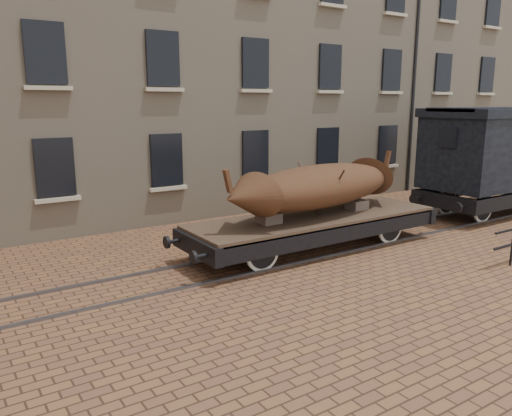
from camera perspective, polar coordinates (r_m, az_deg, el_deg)
ground at (r=14.33m, az=7.53°, el=-4.56°), size 90.00×90.00×0.00m
warehouse_cream at (r=23.80m, az=-2.87°, el=19.12°), size 40.00×10.19×14.00m
rail_track at (r=14.32m, az=7.53°, el=-4.44°), size 30.00×1.52×0.06m
flatcar_wagon at (r=13.95m, az=6.77°, el=-1.66°), size 8.31×2.25×1.25m
iron_boat at (r=13.83m, az=7.28°, el=2.53°), size 6.67×2.70×1.60m
goods_van at (r=20.53m, az=26.36°, el=6.24°), size 7.49×2.73×3.88m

